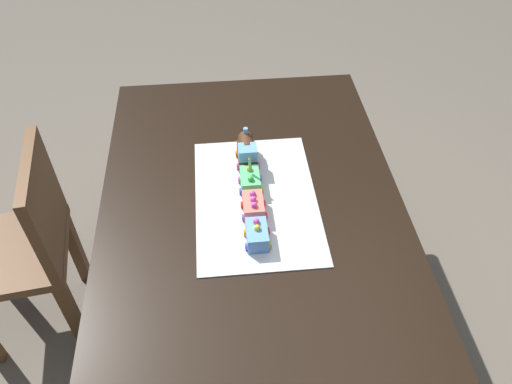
% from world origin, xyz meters
% --- Properties ---
extents(ground_plane, '(8.00, 8.00, 0.00)m').
position_xyz_m(ground_plane, '(0.00, 0.00, 0.00)').
color(ground_plane, '#6B6054').
extents(dining_table, '(1.40, 1.00, 0.74)m').
position_xyz_m(dining_table, '(0.00, 0.00, 0.63)').
color(dining_table, black).
rests_on(dining_table, ground).
extents(chair, '(0.45, 0.45, 0.86)m').
position_xyz_m(chair, '(-0.08, -0.83, 0.47)').
color(chair, brown).
rests_on(chair, ground).
extents(cake_board, '(0.60, 0.40, 0.00)m').
position_xyz_m(cake_board, '(0.02, 0.01, 0.74)').
color(cake_board, silver).
rests_on(cake_board, dining_table).
extents(cake_locomotive, '(0.14, 0.08, 0.12)m').
position_xyz_m(cake_locomotive, '(-0.17, 0.00, 0.79)').
color(cake_locomotive, '#472816').
rests_on(cake_locomotive, cake_board).
extents(cake_car_tanker_mint_green, '(0.10, 0.08, 0.07)m').
position_xyz_m(cake_car_tanker_mint_green, '(-0.04, 0.00, 0.77)').
color(cake_car_tanker_mint_green, '#59CC7A').
rests_on(cake_car_tanker_mint_green, cake_board).
extents(cake_car_gondola_coral, '(0.10, 0.08, 0.07)m').
position_xyz_m(cake_car_gondola_coral, '(0.08, 0.00, 0.77)').
color(cake_car_gondola_coral, '#F27260').
rests_on(cake_car_gondola_coral, cake_board).
extents(cake_car_hopper_sky_blue, '(0.10, 0.08, 0.07)m').
position_xyz_m(cake_car_hopper_sky_blue, '(0.20, 0.00, 0.77)').
color(cake_car_hopper_sky_blue, '#669EEA').
rests_on(cake_car_hopper_sky_blue, cake_board).
extents(birthday_candle, '(0.01, 0.01, 0.06)m').
position_xyz_m(birthday_candle, '(-0.05, 0.00, 0.84)').
color(birthday_candle, '#66D872').
rests_on(birthday_candle, cake_car_tanker_mint_green).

